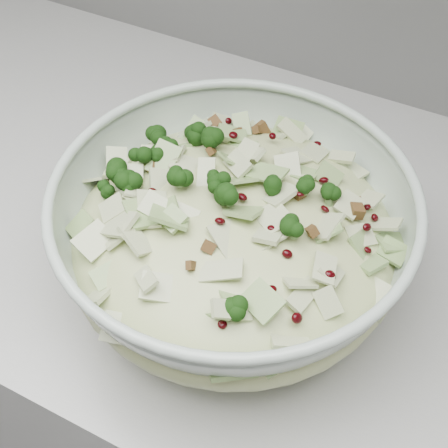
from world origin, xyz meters
name	(u,v)px	position (x,y,z in m)	size (l,w,h in m)	color
mixing_bowl	(233,238)	(-0.42, 1.60, 0.97)	(0.44, 0.44, 0.14)	#ADBFB1
salad	(234,223)	(-0.42, 1.60, 0.99)	(0.44, 0.44, 0.14)	beige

